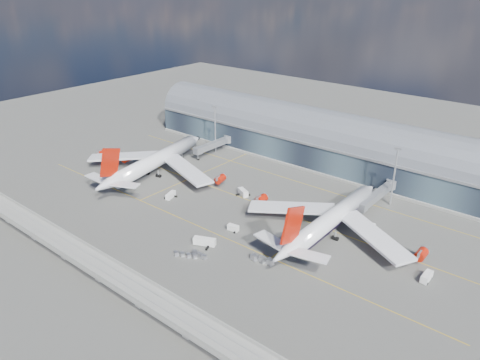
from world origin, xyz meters
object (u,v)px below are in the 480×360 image
Objects in this scene: airliner_right at (331,220)px; service_truck_0 at (171,195)px; floodlight_mast_right at (394,175)px; service_truck_1 at (233,228)px; airliner_left at (154,161)px; cargo_train_2 at (262,260)px; service_truck_4 at (371,228)px; cargo_train_0 at (185,255)px; cargo_train_1 at (199,255)px; service_truck_3 at (427,277)px; service_truck_5 at (243,193)px; floodlight_mast_left at (215,128)px; service_truck_2 at (205,242)px.

airliner_right is 71.13m from service_truck_0.
service_truck_1 is (-37.05, -59.25, -12.35)m from floodlight_mast_right.
airliner_left reaches higher than service_truck_1.
service_truck_0 is 62.01m from cargo_train_2.
service_truck_1 is at bearing -122.02° from floodlight_mast_right.
airliner_left reaches higher than service_truck_4.
cargo_train_0 is 1.32× the size of cargo_train_1.
service_truck_3 is 0.67× the size of cargo_train_0.
service_truck_4 is 70.89m from cargo_train_0.
service_truck_5 is 50.56m from cargo_train_1.
cargo_train_1 is at bearing 177.40° from service_truck_1.
service_truck_1 is (62.95, -59.25, -12.35)m from floodlight_mast_left.
service_truck_0 is at bearing 39.81° from service_truck_2.
cargo_train_2 is at bearing -117.33° from service_truck_4.
floodlight_mast_left is 87.33m from service_truck_1.
airliner_right is 46.48m from service_truck_5.
airliner_right is (-7.51, -37.74, -7.59)m from floodlight_mast_right.
service_truck_1 is at bearing -26.53° from airliner_left.
service_truck_0 is 1.43× the size of service_truck_4.
cargo_train_0 is at bearing -55.39° from service_truck_0.
service_truck_3 is (130.89, -43.91, -12.22)m from floodlight_mast_left.
service_truck_0 is 0.98× the size of service_truck_5.
airliner_right is at bearing -64.83° from service_truck_2.
cargo_train_2 is (-19.33, -42.99, -0.28)m from service_truck_4.
floodlight_mast_right is 4.46× the size of service_truck_3.
service_truck_0 is at bearing 74.91° from service_truck_1.
service_truck_1 is at bearing 78.10° from cargo_train_2.
floodlight_mast_right is 0.35× the size of airliner_right.
airliner_right is (92.49, -37.74, -7.59)m from floodlight_mast_left.
service_truck_2 is 75.32m from service_truck_3.
service_truck_0 is 0.75× the size of cargo_train_0.
service_truck_1 is at bearing 5.11° from cargo_train_1.
service_truck_2 reaches higher than cargo_train_0.
floodlight_mast_left is 5.69× the size of service_truck_4.
floodlight_mast_left reaches higher than service_truck_1.
service_truck_4 reaches higher than cargo_train_0.
service_truck_1 is 0.81× the size of service_truck_3.
floodlight_mast_right is 92.53m from cargo_train_0.
cargo_train_1 is at bearing -123.69° from airliner_right.
service_truck_2 is at bearing -134.27° from service_truck_5.
floodlight_mast_left is 100.00m from floodlight_mast_right.
airliner_left is at bearing -157.63° from floodlight_mast_right.
cargo_train_0 is at bearing 155.80° from service_truck_2.
airliner_left is at bearing -174.48° from service_truck_4.
service_truck_1 is at bearing -122.60° from service_truck_5.
service_truck_0 is (25.45, -13.12, -5.54)m from airliner_left.
service_truck_3 reaches higher than service_truck_0.
airliner_right is at bearing -135.86° from service_truck_4.
cargo_train_2 is at bearing -31.94° from cargo_train_0.
service_truck_3 is 32.84m from service_truck_4.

